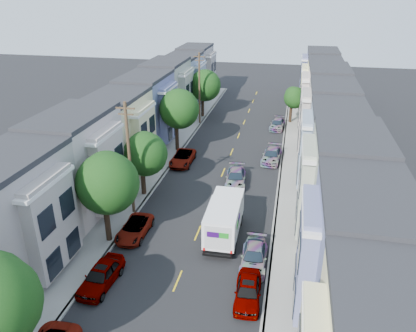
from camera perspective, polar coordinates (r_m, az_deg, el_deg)
ground at (r=33.59m, az=-1.45°, el=-9.42°), size 160.00×160.00×0.00m
road_slab at (r=46.57m, az=2.79°, el=0.62°), size 12.00×70.00×0.02m
curb_left at (r=47.79m, az=-4.39°, el=1.29°), size 0.30×70.00×0.15m
curb_right at (r=46.08m, az=10.23°, el=0.07°), size 0.30×70.00×0.15m
sidewalk_left at (r=48.15m, az=-5.87°, el=1.41°), size 2.60×70.00×0.15m
sidewalk_right at (r=46.08m, az=11.84°, el=-0.07°), size 2.60×70.00×0.15m
centerline at (r=46.58m, az=2.79°, el=0.61°), size 0.12×70.00×0.01m
townhouse_row_left at (r=49.41m, az=-10.08°, el=1.67°), size 5.00×70.00×8.50m
townhouse_row_right at (r=46.33m, az=16.52°, el=-0.55°), size 5.00×70.00×8.50m
tree_b at (r=30.94m, az=-14.09°, el=-2.39°), size 4.70×4.70×7.49m
tree_c at (r=37.88m, az=-8.94°, el=1.64°), size 4.12×4.12×6.34m
tree_d at (r=48.04m, az=-4.17°, el=7.99°), size 4.70×4.70×7.63m
tree_e at (r=61.47m, az=-0.50°, el=11.25°), size 4.70×4.70×7.24m
tree_far_r at (r=60.20m, az=12.00°, el=9.33°), size 3.10×3.10×5.32m
utility_pole_near at (r=34.63m, az=-10.97°, el=0.89°), size 1.60×0.26×10.00m
utility_pole_far at (r=58.26m, az=-1.21°, el=10.81°), size 1.60×0.26×10.00m
fedex_truck at (r=32.31m, az=2.31°, el=-7.34°), size 2.44×6.34×3.04m
lead_sedan at (r=41.14m, az=3.92°, el=-1.64°), size 2.44×4.91×1.42m
parked_left_b at (r=29.00m, az=-14.81°, el=-14.70°), size 2.05×4.71×1.50m
parked_left_c at (r=33.50m, az=-10.29°, el=-8.69°), size 2.06×4.45×1.24m
parked_left_d at (r=45.83m, az=-3.58°, el=1.12°), size 2.37×4.98×1.37m
parked_right_a at (r=27.15m, az=5.62°, el=-17.12°), size 1.86×4.38×1.40m
parked_right_b at (r=30.10m, az=6.48°, el=-12.55°), size 1.92×4.39×1.31m
parked_right_c at (r=46.98m, az=8.95°, el=1.48°), size 2.36×4.86×1.42m
parked_right_d at (r=58.10m, az=9.72°, el=5.81°), size 2.15×4.45×1.30m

